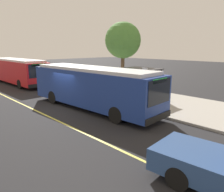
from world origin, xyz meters
The scene contains 9 objects.
ground_plane centered at (0.00, 0.00, 0.00)m, with size 120.00×120.00×0.00m, color #232326.
sidewalk_curb centered at (0.00, 6.00, 0.07)m, with size 44.00×6.40×0.15m, color #A8A399.
lane_stripe_center centered at (0.00, -2.20, 0.00)m, with size 36.00×0.14×0.01m, color #E0D64C.
transit_bus_main centered at (1.49, 1.01, 1.62)m, with size 11.03×3.19×2.95m.
transit_bus_second centered at (-13.27, 1.28, 1.62)m, with size 11.71×2.77×2.95m.
bus_shelter centered at (1.95, 6.07, 1.92)m, with size 2.90×1.60×2.48m.
waiting_bench centered at (2.43, 6.20, 0.63)m, with size 1.60×0.48×0.95m.
route_sign_post centered at (4.11, 3.56, 1.96)m, with size 0.44×0.08×2.80m.
street_tree_near_shelter centered at (-1.97, 7.72, 4.95)m, with size 3.56×3.56×6.60m.
Camera 1 is at (13.39, -8.35, 4.30)m, focal length 34.91 mm.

